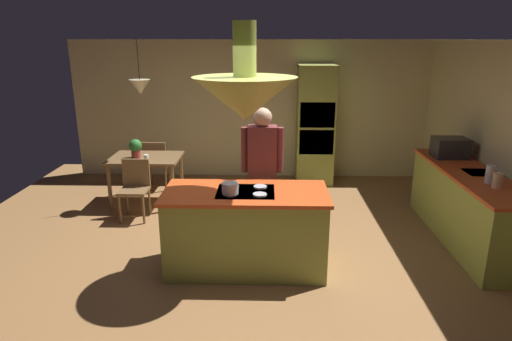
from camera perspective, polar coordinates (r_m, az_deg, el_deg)
name	(u,v)px	position (r m, az deg, el deg)	size (l,w,h in m)	color
ground	(247,259)	(5.45, -1.18, -11.34)	(8.16, 8.16, 0.00)	olive
wall_back	(255,110)	(8.36, -0.14, 7.86)	(6.80, 0.10, 2.55)	beige
kitchen_island	(246,230)	(5.06, -1.32, -7.68)	(1.84, 0.86, 0.96)	#939E42
counter_run_right	(467,206)	(6.35, 25.70, -4.18)	(0.73, 2.51, 0.94)	#939E42
oven_tower	(315,125)	(8.03, 7.68, 5.83)	(0.66, 0.62, 2.13)	#939E42
dining_table	(146,163)	(7.23, -14.09, 0.92)	(1.10, 0.82, 0.76)	brown
person_at_island	(262,167)	(5.52, 0.81, 0.50)	(0.53, 0.24, 1.76)	tan
range_hood	(245,96)	(4.64, -1.45, 9.62)	(1.10, 1.10, 1.00)	#939E42
pendant_light_over_table	(140,87)	(7.01, -14.79, 10.44)	(0.32, 0.32, 0.82)	beige
chair_facing_island	(135,185)	(6.70, -15.39, -1.81)	(0.40, 0.40, 0.87)	brown
chair_by_back_wall	(156,162)	(7.86, -12.82, 1.12)	(0.40, 0.40, 0.87)	brown
potted_plant_on_table	(136,147)	(7.15, -15.35, 2.90)	(0.20, 0.20, 0.30)	#99382D
cup_on_table	(146,158)	(6.98, -14.05, 1.64)	(0.07, 0.07, 0.09)	white
canister_flour	(498,181)	(5.66, 28.82, -1.16)	(0.11, 0.11, 0.18)	#E0B78C
canister_sugar	(490,174)	(5.81, 28.06, -0.44)	(0.10, 0.10, 0.22)	silver
microwave_on_counter	(450,148)	(6.84, 23.88, 2.73)	(0.46, 0.36, 0.28)	#232326
cooking_pot_on_cooktop	(230,188)	(4.75, -3.37, -2.31)	(0.18, 0.18, 0.12)	#B2B2B7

